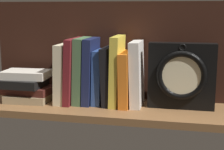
{
  "coord_description": "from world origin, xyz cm",
  "views": [
    {
      "loc": [
        28.42,
        -115.09,
        34.01
      ],
      "look_at": [
        3.03,
        3.45,
        10.65
      ],
      "focal_mm": 54.82,
      "sensor_mm": 36.0,
      "label": 1
    }
  ],
  "objects_px": {
    "book_blue_modern": "(100,77)",
    "book_green_romantic": "(82,70)",
    "book_maroon_dawkins": "(74,70)",
    "book_black_skeptic": "(108,76)",
    "book_stack_side": "(27,86)",
    "book_orange_pandolfini": "(126,79)",
    "book_navy_bierce": "(91,71)",
    "framed_clock": "(182,76)",
    "book_yellow_seinlanguage": "(117,71)",
    "book_cream_twain": "(65,73)",
    "book_white_catcher": "(137,74)"
  },
  "relations": [
    {
      "from": "book_green_romantic",
      "to": "book_orange_pandolfini",
      "type": "distance_m",
      "value": 0.17
    },
    {
      "from": "book_maroon_dawkins",
      "to": "book_white_catcher",
      "type": "relative_size",
      "value": 1.03
    },
    {
      "from": "book_maroon_dawkins",
      "to": "book_orange_pandolfini",
      "type": "height_order",
      "value": "book_maroon_dawkins"
    },
    {
      "from": "book_yellow_seinlanguage",
      "to": "book_orange_pandolfini",
      "type": "relative_size",
      "value": 1.29
    },
    {
      "from": "book_white_catcher",
      "to": "book_stack_side",
      "type": "distance_m",
      "value": 0.42
    },
    {
      "from": "book_blue_modern",
      "to": "book_yellow_seinlanguage",
      "type": "bearing_deg",
      "value": 0.0
    },
    {
      "from": "book_cream_twain",
      "to": "book_orange_pandolfini",
      "type": "xyz_separation_m",
      "value": [
        0.23,
        0.0,
        -0.01
      ]
    },
    {
      "from": "book_stack_side",
      "to": "book_navy_bierce",
      "type": "bearing_deg",
      "value": 6.18
    },
    {
      "from": "book_green_romantic",
      "to": "framed_clock",
      "type": "relative_size",
      "value": 1.05
    },
    {
      "from": "book_blue_modern",
      "to": "framed_clock",
      "type": "distance_m",
      "value": 0.29
    },
    {
      "from": "book_yellow_seinlanguage",
      "to": "book_black_skeptic",
      "type": "bearing_deg",
      "value": 180.0
    },
    {
      "from": "book_black_skeptic",
      "to": "book_stack_side",
      "type": "xyz_separation_m",
      "value": [
        -0.31,
        -0.03,
        -0.05
      ]
    },
    {
      "from": "book_navy_bierce",
      "to": "book_maroon_dawkins",
      "type": "bearing_deg",
      "value": 180.0
    },
    {
      "from": "book_orange_pandolfini",
      "to": "book_blue_modern",
      "type": "bearing_deg",
      "value": 180.0
    },
    {
      "from": "book_cream_twain",
      "to": "book_orange_pandolfini",
      "type": "relative_size",
      "value": 1.13
    },
    {
      "from": "book_cream_twain",
      "to": "book_stack_side",
      "type": "relative_size",
      "value": 1.15
    },
    {
      "from": "book_navy_bierce",
      "to": "framed_clock",
      "type": "xyz_separation_m",
      "value": [
        0.33,
        -0.01,
        -0.0
      ]
    },
    {
      "from": "book_blue_modern",
      "to": "book_stack_side",
      "type": "relative_size",
      "value": 1.04
    },
    {
      "from": "book_yellow_seinlanguage",
      "to": "book_white_catcher",
      "type": "xyz_separation_m",
      "value": [
        0.07,
        0.0,
        -0.01
      ]
    },
    {
      "from": "book_blue_modern",
      "to": "book_maroon_dawkins",
      "type": "bearing_deg",
      "value": 180.0
    },
    {
      "from": "book_maroon_dawkins",
      "to": "book_green_romantic",
      "type": "xyz_separation_m",
      "value": [
        0.03,
        0.0,
        0.0
      ]
    },
    {
      "from": "book_cream_twain",
      "to": "book_navy_bierce",
      "type": "height_order",
      "value": "book_navy_bierce"
    },
    {
      "from": "book_maroon_dawkins",
      "to": "book_navy_bierce",
      "type": "height_order",
      "value": "book_navy_bierce"
    },
    {
      "from": "book_black_skeptic",
      "to": "book_orange_pandolfini",
      "type": "distance_m",
      "value": 0.07
    },
    {
      "from": "book_orange_pandolfini",
      "to": "framed_clock",
      "type": "bearing_deg",
      "value": -2.68
    },
    {
      "from": "book_blue_modern",
      "to": "book_cream_twain",
      "type": "bearing_deg",
      "value": 180.0
    },
    {
      "from": "book_navy_bierce",
      "to": "book_black_skeptic",
      "type": "bearing_deg",
      "value": 0.0
    },
    {
      "from": "book_cream_twain",
      "to": "book_green_romantic",
      "type": "xyz_separation_m",
      "value": [
        0.07,
        0.0,
        0.01
      ]
    },
    {
      "from": "book_stack_side",
      "to": "book_yellow_seinlanguage",
      "type": "bearing_deg",
      "value": 4.41
    },
    {
      "from": "book_white_catcher",
      "to": "book_yellow_seinlanguage",
      "type": "bearing_deg",
      "value": 180.0
    },
    {
      "from": "book_black_skeptic",
      "to": "book_stack_side",
      "type": "bearing_deg",
      "value": -175.14
    },
    {
      "from": "book_green_romantic",
      "to": "book_orange_pandolfini",
      "type": "xyz_separation_m",
      "value": [
        0.17,
        0.0,
        -0.02
      ]
    },
    {
      "from": "book_cream_twain",
      "to": "book_blue_modern",
      "type": "height_order",
      "value": "book_cream_twain"
    },
    {
      "from": "book_orange_pandolfini",
      "to": "book_stack_side",
      "type": "xyz_separation_m",
      "value": [
        -0.37,
        -0.03,
        -0.04
      ]
    },
    {
      "from": "book_navy_bierce",
      "to": "book_blue_modern",
      "type": "height_order",
      "value": "book_navy_bierce"
    },
    {
      "from": "book_navy_bierce",
      "to": "book_blue_modern",
      "type": "relative_size",
      "value": 1.21
    },
    {
      "from": "book_navy_bierce",
      "to": "book_stack_side",
      "type": "bearing_deg",
      "value": -173.82
    },
    {
      "from": "book_maroon_dawkins",
      "to": "book_orange_pandolfini",
      "type": "relative_size",
      "value": 1.24
    },
    {
      "from": "book_navy_bierce",
      "to": "book_black_skeptic",
      "type": "relative_size",
      "value": 1.15
    },
    {
      "from": "book_orange_pandolfini",
      "to": "book_white_catcher",
      "type": "relative_size",
      "value": 0.83
    },
    {
      "from": "book_blue_modern",
      "to": "book_yellow_seinlanguage",
      "type": "distance_m",
      "value": 0.07
    },
    {
      "from": "book_green_romantic",
      "to": "book_yellow_seinlanguage",
      "type": "bearing_deg",
      "value": 0.0
    },
    {
      "from": "book_yellow_seinlanguage",
      "to": "book_white_catcher",
      "type": "relative_size",
      "value": 1.08
    },
    {
      "from": "book_blue_modern",
      "to": "book_black_skeptic",
      "type": "xyz_separation_m",
      "value": [
        0.03,
        0.0,
        0.01
      ]
    },
    {
      "from": "book_orange_pandolfini",
      "to": "book_white_catcher",
      "type": "height_order",
      "value": "book_white_catcher"
    },
    {
      "from": "book_black_skeptic",
      "to": "framed_clock",
      "type": "xyz_separation_m",
      "value": [
        0.26,
        -0.01,
        0.01
      ]
    },
    {
      "from": "book_blue_modern",
      "to": "book_green_romantic",
      "type": "bearing_deg",
      "value": 180.0
    },
    {
      "from": "book_navy_bierce",
      "to": "book_orange_pandolfini",
      "type": "height_order",
      "value": "book_navy_bierce"
    },
    {
      "from": "book_navy_bierce",
      "to": "book_yellow_seinlanguage",
      "type": "distance_m",
      "value": 0.1
    },
    {
      "from": "book_navy_bierce",
      "to": "book_black_skeptic",
      "type": "distance_m",
      "value": 0.07
    }
  ]
}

